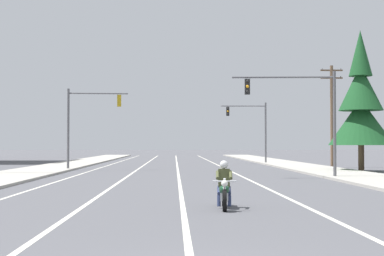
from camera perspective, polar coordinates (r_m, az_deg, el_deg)
lane_stripe_center at (r=52.71m, az=-1.45°, el=-3.74°), size 0.16×100.00×0.01m
lane_stripe_left at (r=52.78m, az=-4.85°, el=-3.73°), size 0.16×100.00×0.01m
lane_stripe_right at (r=52.87m, az=2.74°, el=-3.73°), size 0.16×100.00×0.01m
lane_stripe_far_left at (r=53.07m, az=-8.43°, el=-3.71°), size 0.16×100.00×0.01m
sidewalk_kerb_right at (r=48.92m, az=11.06°, el=-3.80°), size 4.40×110.00×0.14m
sidewalk_kerb_left at (r=48.70m, az=-13.37°, el=-3.79°), size 4.40×110.00×0.14m
motorcycle_with_rider at (r=17.93m, az=3.15°, el=-5.99°), size 0.70×2.19×1.46m
traffic_signal_near_right at (r=34.28m, az=10.88°, el=2.11°), size 5.98×0.51×6.20m
traffic_signal_near_left at (r=45.08m, az=-10.36°, el=1.11°), size 4.60×0.55×6.20m
traffic_signal_mid_right at (r=59.26m, az=5.97°, el=0.45°), size 4.60×0.37×6.20m
utility_pole_right_far at (r=50.45m, az=13.50°, el=1.46°), size 1.88×0.26×8.61m
conifer_tree_right_verge_far at (r=43.90m, az=16.17°, el=2.03°), size 4.66×4.66×10.25m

